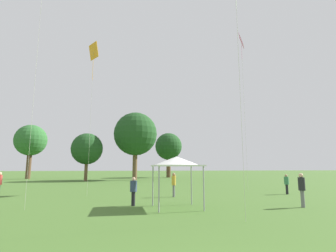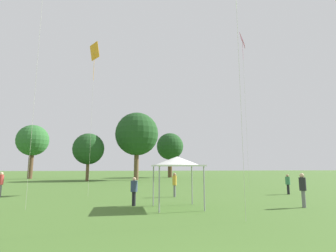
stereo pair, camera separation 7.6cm
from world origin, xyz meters
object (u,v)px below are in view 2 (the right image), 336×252
Objects in this scene: person_standing_0 at (134,189)px; person_standing_4 at (1,182)px; kite_0 at (242,44)px; person_standing_5 at (288,183)px; canopy_tent at (177,162)px; distant_tree_3 at (137,134)px; distant_tree_1 at (89,149)px; person_standing_3 at (175,182)px; person_standing_2 at (303,187)px; distant_tree_2 at (33,141)px; kite_1 at (94,54)px; distant_tree_0 at (170,147)px.

person_standing_4 is at bearing 128.05° from person_standing_0.
kite_0 is at bearing 18.76° from person_standing_0.
canopy_tent reaches higher than person_standing_5.
canopy_tent is at bearing -87.50° from distant_tree_3.
distant_tree_1 is at bearing 179.25° from person_standing_4.
person_standing_3 is at bearing 140.33° from person_standing_5.
person_standing_3 is at bearing 24.65° from person_standing_2.
kite_0 reaches higher than distant_tree_2.
distant_tree_2 is at bearing 14.56° from person_standing_2.
distant_tree_3 is at bearing -20.59° from distant_tree_2.
kite_1 reaches higher than person_standing_5.
kite_0 reaches higher than distant_tree_0.
distant_tree_3 is (10.66, 24.01, 6.73)m from person_standing_4.
person_standing_4 is 27.12m from distant_tree_3.
person_standing_0 is at bearing 152.91° from canopy_tent.
person_standing_0 is 0.88× the size of person_standing_4.
distant_tree_0 is at bearing 80.35° from kite_0.
person_standing_2 is 34.38m from distant_tree_1.
person_standing_0 is at bearing -101.80° from distant_tree_0.
person_standing_4 is 0.19× the size of distant_tree_0.
distant_tree_0 is at bearing 158.74° from person_standing_4.
person_standing_5 is (22.24, -1.34, -0.15)m from person_standing_4.
kite_1 is at bearing -179.73° from kite_0.
canopy_tent is (2.31, -1.18, 1.54)m from person_standing_0.
person_standing_2 is 8.63m from person_standing_3.
person_standing_3 reaches higher than person_standing_5.
distant_tree_3 is at bearing 12.57° from distant_tree_1.
distant_tree_3 is at bearing 0.34° from kite_1.
distant_tree_2 is at bearing 90.98° from person_standing_5.
person_standing_2 is at bearing -117.03° from kite_0.
canopy_tent is 30.83m from distant_tree_1.
person_standing_3 is 17.48m from kite_0.
distant_tree_1 is (2.89, 22.28, 3.97)m from person_standing_4.
person_standing_4 is at bearing 46.68° from person_standing_2.
person_standing_0 is 41.22m from distant_tree_0.
person_standing_4 is at bearing -117.90° from distant_tree_0.
person_standing_4 is (-12.78, 1.82, 0.03)m from person_standing_3.
person_standing_0 is 0.10× the size of kite_0.
kite_0 is at bearing 49.22° from canopy_tent.
distant_tree_3 is (7.77, 1.73, 2.76)m from distant_tree_1.
person_standing_4 is at bearing 149.58° from canopy_tent.
person_standing_2 is 7.09m from canopy_tent.
distant_tree_3 is at bearing 92.50° from canopy_tent.
person_standing_3 is 0.14× the size of kite_1.
person_standing_5 is at bearing -94.49° from kite_0.
person_standing_3 is at bearing -56.92° from distant_tree_2.
person_standing_0 is 13.32m from person_standing_5.
canopy_tent is 31.55m from distant_tree_3.
kite_0 reaches higher than canopy_tent.
distant_tree_1 is (-9.12, 29.33, 2.58)m from canopy_tent.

